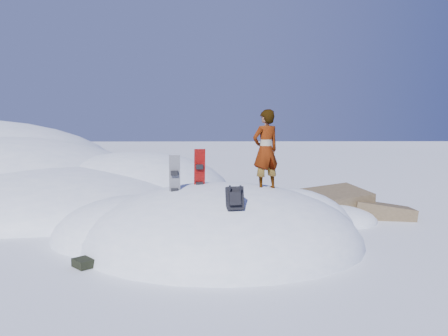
{
  "coord_description": "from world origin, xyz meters",
  "views": [
    {
      "loc": [
        -0.17,
        -10.68,
        3.0
      ],
      "look_at": [
        0.06,
        0.3,
        1.86
      ],
      "focal_mm": 35.0,
      "sensor_mm": 36.0,
      "label": 1
    }
  ],
  "objects_px": {
    "snowboard_red": "(199,178)",
    "person": "(266,150)",
    "snowboard_dark": "(175,184)",
    "backpack": "(235,198)"
  },
  "relations": [
    {
      "from": "snowboard_red",
      "to": "snowboard_dark",
      "type": "xyz_separation_m",
      "value": [
        -0.57,
        -0.51,
        -0.08
      ]
    },
    {
      "from": "snowboard_dark",
      "to": "person",
      "type": "bearing_deg",
      "value": 9.07
    },
    {
      "from": "snowboard_dark",
      "to": "person",
      "type": "relative_size",
      "value": 0.7
    },
    {
      "from": "person",
      "to": "snowboard_dark",
      "type": "bearing_deg",
      "value": -19.01
    },
    {
      "from": "snowboard_red",
      "to": "backpack",
      "type": "bearing_deg",
      "value": -78.56
    },
    {
      "from": "person",
      "to": "snowboard_red",
      "type": "bearing_deg",
      "value": -33.68
    },
    {
      "from": "snowboard_red",
      "to": "person",
      "type": "height_order",
      "value": "person"
    },
    {
      "from": "backpack",
      "to": "person",
      "type": "bearing_deg",
      "value": 53.7
    },
    {
      "from": "snowboard_red",
      "to": "snowboard_dark",
      "type": "distance_m",
      "value": 0.77
    },
    {
      "from": "snowboard_red",
      "to": "snowboard_dark",
      "type": "height_order",
      "value": "snowboard_red"
    }
  ]
}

